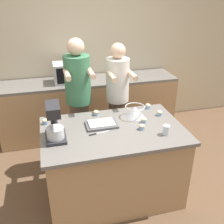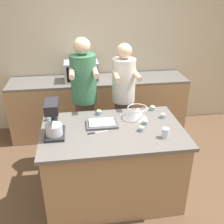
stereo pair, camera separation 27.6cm
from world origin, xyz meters
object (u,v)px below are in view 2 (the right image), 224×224
(baking_tray, at_px, (102,124))
(knife, at_px, (96,133))
(cupcake_4, at_px, (153,108))
(microwave_oven, at_px, (81,71))
(cupcake_1, at_px, (163,115))
(mixing_bowl, at_px, (137,112))
(cupcake_5, at_px, (99,112))
(person_right, at_px, (123,102))
(cupcake_2, at_px, (141,128))
(cupcake_3, at_px, (145,122))
(stand_mixer, at_px, (53,121))
(drinking_glass, at_px, (165,133))
(cupcake_0, at_px, (48,118))
(person_left, at_px, (85,101))

(baking_tray, height_order, knife, baking_tray)
(knife, height_order, cupcake_4, cupcake_4)
(microwave_oven, height_order, cupcake_1, microwave_oven)
(cupcake_4, bearing_deg, microwave_oven, 126.00)
(mixing_bowl, relative_size, cupcake_1, 3.75)
(cupcake_5, bearing_deg, microwave_oven, 97.62)
(person_right, height_order, cupcake_1, person_right)
(cupcake_1, xyz_separation_m, cupcake_2, (-0.32, -0.26, 0.00))
(cupcake_3, bearing_deg, microwave_oven, 113.32)
(baking_tray, distance_m, microwave_oven, 1.44)
(mixing_bowl, distance_m, knife, 0.57)
(baking_tray, distance_m, cupcake_3, 0.48)
(cupcake_1, relative_size, cupcake_2, 1.00)
(person_right, distance_m, stand_mixer, 1.16)
(person_right, xyz_separation_m, stand_mixer, (-0.85, -0.76, 0.18))
(stand_mixer, relative_size, drinking_glass, 3.69)
(cupcake_0, bearing_deg, person_right, 24.05)
(mixing_bowl, distance_m, cupcake_3, 0.18)
(knife, bearing_deg, mixing_bowl, 29.19)
(cupcake_1, distance_m, cupcake_3, 0.27)
(drinking_glass, xyz_separation_m, cupcake_5, (-0.61, 0.61, -0.02))
(person_right, bearing_deg, cupcake_3, -80.00)
(cupcake_4, bearing_deg, cupcake_3, -118.19)
(knife, bearing_deg, baking_tray, 65.21)
(person_right, height_order, baking_tray, person_right)
(baking_tray, bearing_deg, microwave_oven, 96.50)
(baking_tray, distance_m, cupcake_5, 0.27)
(cupcake_4, bearing_deg, baking_tray, -155.95)
(cupcake_4, bearing_deg, drinking_glass, -94.84)
(person_left, bearing_deg, cupcake_0, -135.79)
(baking_tray, distance_m, drinking_glass, 0.70)
(microwave_oven, distance_m, cupcake_4, 1.40)
(person_right, bearing_deg, drinking_glass, -75.58)
(drinking_glass, bearing_deg, stand_mixer, 169.66)
(cupcake_1, bearing_deg, person_left, 148.03)
(drinking_glass, height_order, cupcake_0, drinking_glass)
(baking_tray, bearing_deg, cupcake_4, 24.05)
(microwave_oven, relative_size, cupcake_1, 8.34)
(microwave_oven, bearing_deg, cupcake_4, -54.00)
(person_left, xyz_separation_m, person_right, (0.51, -0.00, -0.04))
(stand_mixer, relative_size, knife, 1.72)
(knife, relative_size, cupcake_3, 3.55)
(cupcake_2, distance_m, cupcake_5, 0.61)
(cupcake_3, bearing_deg, mixing_bowl, 106.21)
(baking_tray, distance_m, cupcake_0, 0.63)
(drinking_glass, relative_size, cupcake_1, 1.66)
(baking_tray, relative_size, cupcake_0, 5.49)
(stand_mixer, xyz_separation_m, cupcake_2, (0.90, -0.04, -0.14))
(baking_tray, xyz_separation_m, drinking_glass, (0.60, -0.35, 0.03))
(drinking_glass, height_order, cupcake_2, drinking_glass)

